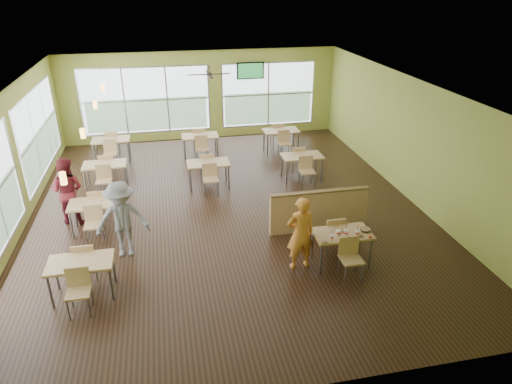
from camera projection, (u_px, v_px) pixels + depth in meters
room at (225, 152)px, 11.38m from camera, size 12.00×12.04×3.20m
window_bays at (123, 127)px, 13.67m from camera, size 9.24×10.24×2.38m
main_table at (342, 238)px, 9.52m from camera, size 1.22×1.52×0.87m
half_wall_divider at (319, 211)px, 10.84m from camera, size 2.40×0.14×1.04m
dining_tables at (182, 166)px, 13.12m from camera, size 6.92×8.72×0.87m
pendant_lights at (89, 118)px, 11.03m from camera, size 0.11×7.31×0.86m
ceiling_fan at (209, 74)px, 13.46m from camera, size 1.25×1.25×0.29m
tv_backwall at (250, 71)px, 16.56m from camera, size 1.00×0.07×0.60m
man_plaid at (300, 233)px, 9.32m from camera, size 0.62×0.43×1.62m
patron_maroon at (67, 190)px, 11.11m from camera, size 0.96×0.83×1.68m
patron_grey at (122, 220)px, 9.73m from camera, size 1.12×0.65×1.74m
cup_blue at (332, 237)px, 9.18m from camera, size 0.08×0.08×0.31m
cup_yellow at (339, 233)px, 9.33m from camera, size 0.10×0.10×0.34m
cup_red_near at (346, 232)px, 9.34m from camera, size 0.10×0.10×0.35m
cup_red_far at (357, 233)px, 9.34m from camera, size 0.08×0.08×0.30m
food_basket at (365, 230)px, 9.52m from camera, size 0.23×0.23×0.05m
ketchup_cup at (370, 237)px, 9.29m from camera, size 0.07×0.07×0.03m
wrapper_left at (324, 242)px, 9.10m from camera, size 0.15×0.14×0.04m
wrapper_mid at (343, 230)px, 9.51m from camera, size 0.19×0.17×0.05m
wrapper_right at (360, 235)px, 9.34m from camera, size 0.18×0.17×0.04m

